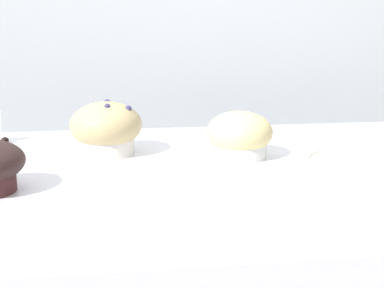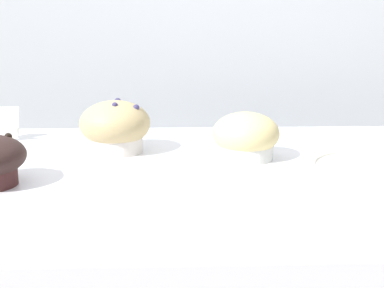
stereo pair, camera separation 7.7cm
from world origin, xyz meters
name	(u,v)px [view 1 (the left image)]	position (x,y,z in m)	size (l,w,h in m)	color
wall_back	(173,122)	(0.00, 0.60, 0.90)	(3.20, 0.10, 1.80)	#B2B7BC
muffin_front_center	(239,136)	(0.05, 0.06, 0.98)	(0.11, 0.11, 0.08)	silver
muffin_back_left	(106,129)	(-0.16, 0.12, 0.99)	(0.12, 0.12, 0.09)	silver
serving_plate	(376,164)	(0.25, -0.02, 0.95)	(0.21, 0.21, 0.01)	beige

